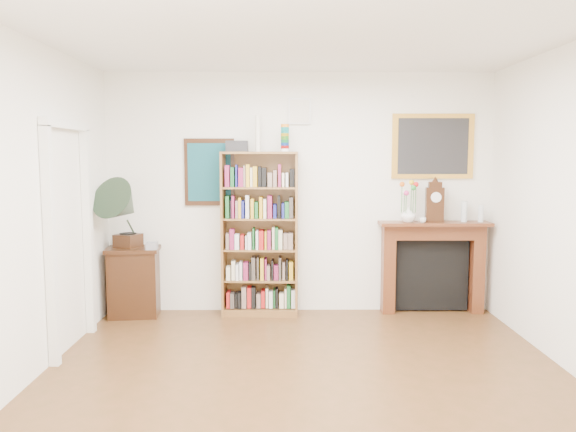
{
  "coord_description": "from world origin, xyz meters",
  "views": [
    {
      "loc": [
        -0.19,
        -4.07,
        1.85
      ],
      "look_at": [
        -0.14,
        1.6,
        1.23
      ],
      "focal_mm": 35.0,
      "sensor_mm": 36.0,
      "label": 1
    }
  ],
  "objects_px": {
    "gramophone": "(124,209)",
    "cd_stack": "(152,246)",
    "side_cabinet": "(134,282)",
    "fireplace": "(432,259)",
    "mantel_clock": "(435,203)",
    "bookshelf": "(260,225)",
    "flower_vase": "(408,215)",
    "teacup": "(423,220)",
    "bottle_right": "(481,213)",
    "bottle_left": "(464,211)"
  },
  "relations": [
    {
      "from": "bottle_right",
      "to": "side_cabinet",
      "type": "bearing_deg",
      "value": -178.94
    },
    {
      "from": "flower_vase",
      "to": "teacup",
      "type": "xyz_separation_m",
      "value": [
        0.15,
        -0.06,
        -0.06
      ]
    },
    {
      "from": "side_cabinet",
      "to": "cd_stack",
      "type": "xyz_separation_m",
      "value": [
        0.25,
        -0.13,
        0.44
      ]
    },
    {
      "from": "bookshelf",
      "to": "cd_stack",
      "type": "distance_m",
      "value": 1.24
    },
    {
      "from": "bookshelf",
      "to": "gramophone",
      "type": "bearing_deg",
      "value": -170.92
    },
    {
      "from": "bookshelf",
      "to": "bottle_right",
      "type": "distance_m",
      "value": 2.55
    },
    {
      "from": "bookshelf",
      "to": "teacup",
      "type": "height_order",
      "value": "bookshelf"
    },
    {
      "from": "fireplace",
      "to": "mantel_clock",
      "type": "bearing_deg",
      "value": -97.37
    },
    {
      "from": "side_cabinet",
      "to": "bottle_right",
      "type": "xyz_separation_m",
      "value": [
        4.0,
        0.07,
        0.78
      ]
    },
    {
      "from": "cd_stack",
      "to": "mantel_clock",
      "type": "relative_size",
      "value": 0.26
    },
    {
      "from": "cd_stack",
      "to": "bottle_left",
      "type": "bearing_deg",
      "value": 3.82
    },
    {
      "from": "bottle_right",
      "to": "gramophone",
      "type": "bearing_deg",
      "value": -177.34
    },
    {
      "from": "gramophone",
      "to": "cd_stack",
      "type": "height_order",
      "value": "gramophone"
    },
    {
      "from": "mantel_clock",
      "to": "bottle_left",
      "type": "bearing_deg",
      "value": 10.7
    },
    {
      "from": "fireplace",
      "to": "bottle_left",
      "type": "height_order",
      "value": "bottle_left"
    },
    {
      "from": "cd_stack",
      "to": "mantel_clock",
      "type": "bearing_deg",
      "value": 3.68
    },
    {
      "from": "gramophone",
      "to": "teacup",
      "type": "distance_m",
      "value": 3.37
    },
    {
      "from": "side_cabinet",
      "to": "gramophone",
      "type": "distance_m",
      "value": 0.87
    },
    {
      "from": "fireplace",
      "to": "bottle_right",
      "type": "relative_size",
      "value": 6.4
    },
    {
      "from": "fireplace",
      "to": "bottle_left",
      "type": "relative_size",
      "value": 5.33
    },
    {
      "from": "side_cabinet",
      "to": "fireplace",
      "type": "relative_size",
      "value": 0.62
    },
    {
      "from": "fireplace",
      "to": "mantel_clock",
      "type": "relative_size",
      "value": 2.76
    },
    {
      "from": "fireplace",
      "to": "gramophone",
      "type": "bearing_deg",
      "value": -175.41
    },
    {
      "from": "bottle_right",
      "to": "teacup",
      "type": "bearing_deg",
      "value": -173.83
    },
    {
      "from": "side_cabinet",
      "to": "bookshelf",
      "type": "bearing_deg",
      "value": -3.17
    },
    {
      "from": "bottle_right",
      "to": "cd_stack",
      "type": "bearing_deg",
      "value": -176.85
    },
    {
      "from": "teacup",
      "to": "bottle_left",
      "type": "distance_m",
      "value": 0.52
    },
    {
      "from": "cd_stack",
      "to": "bottle_right",
      "type": "xyz_separation_m",
      "value": [
        3.75,
        0.21,
        0.34
      ]
    },
    {
      "from": "side_cabinet",
      "to": "gramophone",
      "type": "xyz_separation_m",
      "value": [
        -0.06,
        -0.11,
        0.86
      ]
    },
    {
      "from": "side_cabinet",
      "to": "cd_stack",
      "type": "height_order",
      "value": "cd_stack"
    },
    {
      "from": "bookshelf",
      "to": "gramophone",
      "type": "xyz_separation_m",
      "value": [
        -1.51,
        -0.17,
        0.2
      ]
    },
    {
      "from": "cd_stack",
      "to": "gramophone",
      "type": "bearing_deg",
      "value": 176.65
    },
    {
      "from": "bookshelf",
      "to": "bottle_left",
      "type": "relative_size",
      "value": 9.05
    },
    {
      "from": "mantel_clock",
      "to": "bottle_right",
      "type": "distance_m",
      "value": 0.55
    },
    {
      "from": "flower_vase",
      "to": "bottle_right",
      "type": "relative_size",
      "value": 0.87
    },
    {
      "from": "fireplace",
      "to": "teacup",
      "type": "bearing_deg",
      "value": -138.71
    },
    {
      "from": "bookshelf",
      "to": "fireplace",
      "type": "height_order",
      "value": "bookshelf"
    },
    {
      "from": "bookshelf",
      "to": "bottle_left",
      "type": "xyz_separation_m",
      "value": [
        2.36,
        0.05,
        0.14
      ]
    },
    {
      "from": "flower_vase",
      "to": "cd_stack",
      "type": "bearing_deg",
      "value": -176.16
    },
    {
      "from": "side_cabinet",
      "to": "gramophone",
      "type": "bearing_deg",
      "value": -123.13
    },
    {
      "from": "teacup",
      "to": "bottle_right",
      "type": "bearing_deg",
      "value": 6.17
    },
    {
      "from": "teacup",
      "to": "bottle_right",
      "type": "relative_size",
      "value": 0.39
    },
    {
      "from": "mantel_clock",
      "to": "teacup",
      "type": "relative_size",
      "value": 5.89
    },
    {
      "from": "gramophone",
      "to": "bottle_left",
      "type": "xyz_separation_m",
      "value": [
        3.87,
        0.22,
        -0.06
      ]
    },
    {
      "from": "gramophone",
      "to": "bookshelf",
      "type": "bearing_deg",
      "value": 28.65
    },
    {
      "from": "fireplace",
      "to": "mantel_clock",
      "type": "height_order",
      "value": "mantel_clock"
    },
    {
      "from": "fireplace",
      "to": "mantel_clock",
      "type": "distance_m",
      "value": 0.68
    },
    {
      "from": "fireplace",
      "to": "bookshelf",
      "type": "bearing_deg",
      "value": -177.22
    },
    {
      "from": "cd_stack",
      "to": "teacup",
      "type": "distance_m",
      "value": 3.08
    },
    {
      "from": "gramophone",
      "to": "teacup",
      "type": "bearing_deg",
      "value": 24.11
    }
  ]
}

